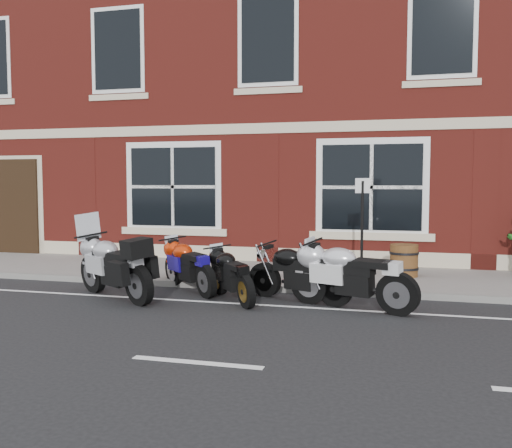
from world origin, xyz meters
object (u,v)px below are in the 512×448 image
object	(u,v)px
moto_sport_red	(190,264)
barrel_planter	(404,260)
moto_naked_black	(297,271)
parking_sign	(362,222)
moto_sport_black	(232,273)
moto_touring_silver	(114,264)
moto_sport_silver	(350,274)

from	to	relation	value
moto_sport_red	barrel_planter	world-z (taller)	moto_sport_red
moto_naked_black	parking_sign	size ratio (longest dim) A/B	0.96
moto_sport_red	barrel_planter	bearing A→B (deg)	-18.73
moto_naked_black	barrel_planter	size ratio (longest dim) A/B	2.93
moto_sport_black	barrel_planter	size ratio (longest dim) A/B	2.30
parking_sign	barrel_planter	bearing A→B (deg)	32.13
moto_touring_silver	moto_sport_silver	distance (m)	4.21
moto_touring_silver	moto_sport_silver	bearing A→B (deg)	-55.93
moto_sport_silver	moto_naked_black	size ratio (longest dim) A/B	1.11
moto_touring_silver	parking_sign	world-z (taller)	parking_sign
moto_sport_black	moto_naked_black	bearing A→B (deg)	-25.74
moto_touring_silver	moto_naked_black	world-z (taller)	moto_touring_silver
moto_sport_red	barrel_planter	distance (m)	4.49
moto_touring_silver	moto_sport_black	xyz separation A→B (m)	(2.13, 0.33, -0.13)
moto_sport_red	moto_sport_black	size ratio (longest dim) A/B	1.02
moto_touring_silver	moto_sport_silver	world-z (taller)	moto_touring_silver
moto_sport_red	barrel_planter	xyz separation A→B (m)	(3.96, 2.11, -0.07)
moto_sport_silver	parking_sign	xyz separation A→B (m)	(0.04, 1.90, 0.72)
moto_sport_black	barrel_planter	bearing A→B (deg)	4.31
moto_touring_silver	moto_sport_black	distance (m)	2.16
moto_sport_black	parking_sign	xyz separation A→B (m)	(2.11, 1.76, 0.82)
parking_sign	moto_naked_black	bearing A→B (deg)	-140.87
barrel_planter	moto_sport_black	bearing A→B (deg)	-137.14
moto_sport_black	barrel_planter	xyz separation A→B (m)	(2.92, 2.71, -0.03)
moto_sport_silver	moto_naked_black	bearing A→B (deg)	87.24
moto_sport_silver	barrel_planter	distance (m)	2.96
moto_sport_black	parking_sign	size ratio (longest dim) A/B	0.75
moto_sport_red	moto_sport_silver	distance (m)	3.20
moto_sport_red	parking_sign	size ratio (longest dim) A/B	0.77
moto_sport_black	moto_sport_silver	world-z (taller)	moto_sport_silver
moto_touring_silver	barrel_planter	distance (m)	5.89
moto_sport_red	parking_sign	bearing A→B (deg)	-26.47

